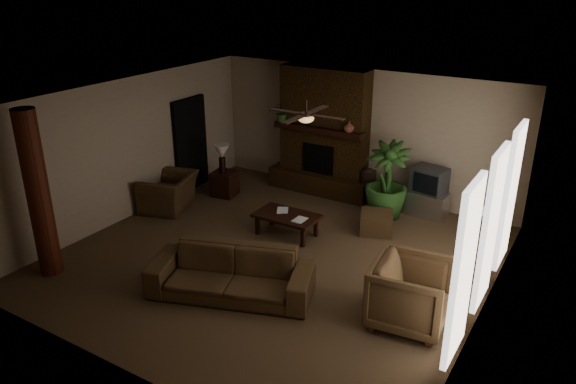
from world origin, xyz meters
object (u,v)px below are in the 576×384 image
Objects in this scene: tv_stand at (426,203)px; lamp_right at (474,220)px; floor_plant at (386,196)px; floor_vase at (368,183)px; coffee_table at (287,217)px; sofa at (231,266)px; armchair_left at (168,187)px; log_column at (38,195)px; side_table_right at (472,260)px; ottoman at (376,222)px; armchair_right at (411,291)px; lamp_left at (222,153)px; side_table_left at (225,183)px.

lamp_right is at bearing -52.16° from tv_stand.
floor_vase is at bearing 139.67° from floor_plant.
floor_plant is (1.26, 1.80, 0.07)m from coffee_table.
coffee_table is (-0.34, 2.19, -0.12)m from sofa.
armchair_left reaches higher than sofa.
floor_vase is (0.64, 2.32, 0.06)m from coffee_table.
log_column is at bearing -149.26° from lamp_right.
side_table_right is 0.85× the size of lamp_right.
log_column reaches higher than ottoman.
tv_stand is at bearing 124.53° from lamp_right.
armchair_right reaches higher than coffee_table.
side_table_right is (3.05, 2.54, -0.22)m from sofa.
floor_vase is (3.30, 5.55, -0.97)m from log_column.
tv_stand is at bearing 18.28° from lamp_left.
sofa is 2.97× the size of tv_stand.
floor_plant is 2.59m from lamp_right.
tv_stand is at bearing 8.29° from armchair_right.
side_table_left is (0.42, 4.21, -1.12)m from log_column.
armchair_right reaches higher than floor_vase.
tv_stand is 1.31× the size of lamp_right.
tv_stand is 4.40m from side_table_left.
floor_vase is at bearing 143.46° from lamp_right.
side_table_right is at bearing -6.03° from lamp_left.
armchair_right reaches higher than side_table_right.
coffee_table is 1.85× the size of lamp_right.
ottoman is (4.19, 1.23, -0.30)m from armchair_left.
floor_plant reaches higher than side_table_left.
sofa reaches higher than coffee_table.
lamp_left reaches higher than armchair_left.
sofa is 3.88× the size of lamp_left.
lamp_left reaches higher than side_table_left.
side_table_left is 1.00× the size of side_table_right.
side_table_left is at bearing 109.68° from sofa.
armchair_left is 1.75× the size of lamp_right.
tv_stand is 1.10× the size of floor_vase.
floor_plant is at bearing -139.52° from tv_stand.
side_table_left reaches higher than coffee_table.
armchair_right is (2.63, 0.70, 0.05)m from sofa.
side_table_left is at bearing -155.08° from floor_vase.
floor_vase is at bearing 24.85° from armchair_right.
lamp_left is at bearing 58.45° from armchair_right.
side_table_left is at bearing -166.97° from floor_plant.
armchair_left is 6.20m from side_table_right.
floor_plant is at bearing -40.33° from floor_vase.
sofa is 2.34× the size of armchair_right.
side_table_right is (5.62, -0.64, 0.00)m from side_table_left.
lamp_right is (2.06, -1.46, 0.56)m from floor_plant.
lamp_left reaches higher than floor_plant.
log_column is 2.33× the size of coffee_table.
floor_plant is (3.92, 5.02, -0.96)m from log_column.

